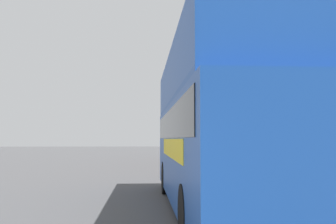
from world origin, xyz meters
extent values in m
plane|color=#4C4C4F|center=(0.00, 21.00, 0.00)|extent=(144.00, 144.00, 0.00)
cube|color=#999993|center=(7.21, 18.00, 0.07)|extent=(3.96, 108.00, 0.14)
cube|color=brown|center=(12.19, 22.33, 3.46)|extent=(6.00, 24.44, 6.91)
pyramid|color=#473D38|center=(12.19, 22.33, 8.46)|extent=(6.00, 24.44, 3.09)
cube|color=#19479E|center=(3.29, 6.70, 1.52)|extent=(2.49, 10.95, 2.44)
cube|color=yellow|center=(3.29, 6.15, 1.64)|extent=(2.47, 6.03, 0.45)
cube|color=black|center=(3.29, 6.70, 2.23)|extent=(2.52, 10.08, 0.70)
cube|color=#19479E|center=(3.29, 6.70, 2.78)|extent=(2.49, 10.08, 0.10)
cube|color=#19479E|center=(2.12, 6.69, 3.46)|extent=(0.15, 10.06, 1.25)
cube|color=#19479E|center=(4.46, 6.71, 3.46)|extent=(0.15, 10.06, 1.25)
cube|color=#19479E|center=(3.33, 1.71, 3.46)|extent=(2.41, 0.09, 1.25)
cube|color=#19479E|center=(3.26, 10.96, 3.46)|extent=(2.42, 1.55, 1.25)
cylinder|color=black|center=(2.18, 10.08, 0.54)|extent=(0.29, 1.08, 1.08)
cylinder|color=black|center=(4.35, 10.10, 0.54)|extent=(0.29, 1.08, 1.08)
cylinder|color=black|center=(2.23, 3.52, 0.54)|extent=(0.29, 1.08, 1.08)
cylinder|color=black|center=(4.40, 3.54, 0.54)|extent=(0.29, 1.08, 1.08)
cube|color=#9E9EA3|center=(4.09, 14.80, 0.56)|extent=(1.84, 4.50, 0.76)
cube|color=black|center=(4.09, 14.67, 1.20)|extent=(1.60, 2.17, 0.51)
cylinder|color=black|center=(3.25, 16.18, 0.33)|extent=(0.21, 0.66, 0.65)
cylinder|color=black|center=(4.90, 16.20, 0.33)|extent=(0.21, 0.66, 0.65)
cylinder|color=black|center=(3.28, 13.40, 0.33)|extent=(0.21, 0.66, 0.65)
cylinder|color=black|center=(4.93, 13.42, 0.33)|extent=(0.21, 0.66, 0.65)
cylinder|color=#232328|center=(6.76, 8.11, 0.56)|extent=(0.13, 0.13, 0.84)
cylinder|color=#232328|center=(6.94, 8.11, 0.56)|extent=(0.13, 0.13, 0.84)
cube|color=black|center=(6.85, 8.11, 1.31)|extent=(0.45, 0.25, 0.66)
sphere|color=tan|center=(6.85, 8.11, 1.76)|extent=(0.23, 0.23, 0.23)
cylinder|color=black|center=(5.63, 12.61, 2.00)|extent=(0.13, 0.13, 3.71)
cylinder|color=silver|center=(5.63, 12.61, 4.08)|extent=(0.32, 0.32, 0.45)
cone|color=black|center=(5.63, 12.61, 4.41)|extent=(0.35, 0.35, 0.22)
cylinder|color=black|center=(5.85, 22.17, 2.07)|extent=(0.13, 0.13, 3.86)
cylinder|color=silver|center=(5.85, 22.17, 4.22)|extent=(0.32, 0.32, 0.45)
cone|color=black|center=(5.85, 22.17, 4.56)|extent=(0.35, 0.35, 0.22)
camera|label=1|loc=(1.49, -3.34, 1.86)|focal=42.00mm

